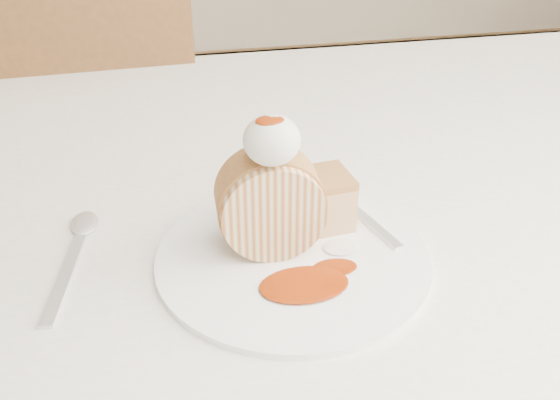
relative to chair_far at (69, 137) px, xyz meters
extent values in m
cube|color=white|center=(0.27, -0.53, 0.15)|extent=(1.40, 0.90, 0.04)
cube|color=white|center=(0.27, -0.09, 0.03)|extent=(1.40, 0.01, 0.28)
cylinder|color=brown|center=(0.89, -0.16, -0.22)|extent=(0.06, 0.06, 0.71)
cube|color=brown|center=(0.00, 0.10, -0.09)|extent=(0.50, 0.50, 0.05)
cube|color=brown|center=(0.01, -0.12, 0.18)|extent=(0.48, 0.07, 0.50)
cylinder|color=brown|center=(0.19, 0.31, -0.34)|extent=(0.04, 0.04, 0.46)
cylinder|color=brown|center=(-0.22, 0.29, -0.34)|extent=(0.04, 0.04, 0.46)
cylinder|color=brown|center=(0.21, -0.10, -0.34)|extent=(0.04, 0.04, 0.46)
cylinder|color=white|center=(0.28, -0.70, 0.18)|extent=(0.28, 0.28, 0.01)
cylinder|color=beige|center=(0.26, -0.68, 0.23)|extent=(0.09, 0.05, 0.09)
cube|color=#A6693F|center=(0.32, -0.65, 0.20)|extent=(0.06, 0.06, 0.05)
ellipsoid|color=silver|center=(0.26, -0.69, 0.30)|extent=(0.05, 0.05, 0.04)
ellipsoid|color=maroon|center=(0.26, -0.69, 0.32)|extent=(0.02, 0.02, 0.01)
cube|color=silver|center=(0.37, -0.66, 0.18)|extent=(0.06, 0.15, 0.00)
cube|color=silver|center=(0.08, -0.68, 0.18)|extent=(0.05, 0.16, 0.00)
camera|label=1|loc=(0.18, -1.15, 0.52)|focal=40.00mm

